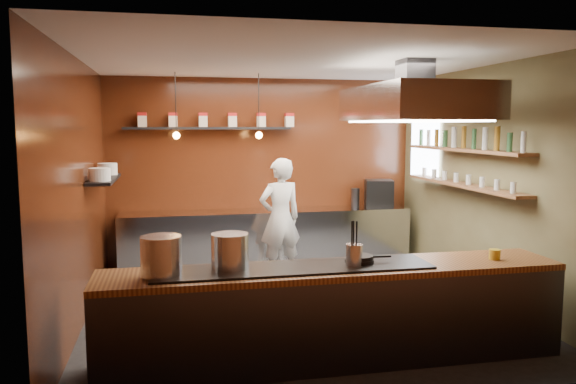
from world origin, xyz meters
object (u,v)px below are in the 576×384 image
object	(u,v)px
extractor_hood	(414,103)
stockpot_small	(230,251)
stockpot_large	(161,256)
espresso_machine	(379,193)
chef	(280,218)

from	to	relation	value
extractor_hood	stockpot_small	distance (m)	2.90
stockpot_large	espresso_machine	size ratio (longest dim) A/B	0.80
stockpot_small	chef	bearing A→B (deg)	70.52
chef	stockpot_large	bearing A→B (deg)	48.20
espresso_machine	extractor_hood	bearing A→B (deg)	-88.27
extractor_hood	stockpot_small	xyz separation A→B (m)	(-2.28, -1.12, -1.40)
espresso_machine	chef	bearing A→B (deg)	-142.85
extractor_hood	espresso_machine	distance (m)	2.99
espresso_machine	chef	world-z (taller)	chef
stockpot_small	chef	distance (m)	3.13
stockpot_large	stockpot_small	bearing A→B (deg)	10.64
extractor_hood	chef	world-z (taller)	extractor_hood
stockpot_large	chef	xyz separation A→B (m)	(1.66, 3.06, -0.22)
espresso_machine	stockpot_large	bearing A→B (deg)	-117.81
extractor_hood	stockpot_large	size ratio (longest dim) A/B	5.64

